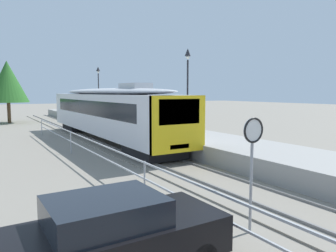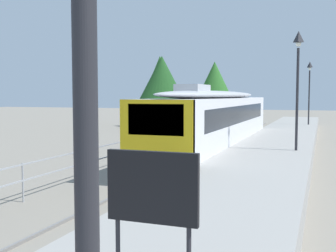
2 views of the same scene
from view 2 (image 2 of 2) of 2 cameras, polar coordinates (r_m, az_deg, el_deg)
The scene contains 12 objects.
ground_plane at distance 22.63m, azimuth -2.19°, elevation -4.42°, with size 160.00×160.00×0.00m, color gray.
track_rails at distance 21.68m, azimuth 5.18°, elevation -4.72°, with size 3.20×60.00×0.14m.
commuter_train at distance 23.47m, azimuth 6.54°, elevation 1.12°, with size 2.82×18.26×3.74m.
station_platform at distance 21.02m, azimuth 13.80°, elevation -3.96°, with size 3.90×60.00×0.90m, color #999691.
platform_lamp_mid_platform at distance 19.76m, azimuth 17.28°, elevation 7.59°, with size 0.34×0.34×5.35m.
platform_lamp_far_end at distance 37.69m, azimuth 18.72°, elevation 5.85°, with size 0.34×0.34×5.35m.
platform_notice_board at distance 5.25m, azimuth -2.18°, elevation -9.01°, with size 1.20×0.08×1.80m.
carpark_fence at distance 14.09m, azimuth -19.19°, elevation -6.17°, with size 0.06×36.06×1.25m.
tree_behind_carpark at distance 45.03m, azimuth -1.10°, elevation 6.19°, with size 4.34×4.34×7.60m.
tree_behind_station_far at distance 42.13m, azimuth 6.36°, elevation 5.68°, with size 4.31×4.31×6.75m.
tree_distant_left at distance 50.33m, azimuth -0.09°, elevation 4.93°, with size 4.27×4.27×6.35m.
tree_distant_centre at distance 44.70m, azimuth -0.84°, elevation 6.13°, with size 5.58×5.58×7.58m.
Camera 2 is at (5.55, 1.32, 3.39)m, focal length 44.74 mm.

